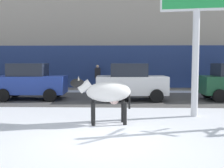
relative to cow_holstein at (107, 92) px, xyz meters
name	(u,v)px	position (x,y,z in m)	size (l,w,h in m)	color
ground_plane	(108,141)	(0.14, -1.94, -1.00)	(120.00, 120.00, 0.00)	white
road_strip	(115,99)	(0.14, 5.87, -1.00)	(60.00, 5.60, 0.01)	#514F4C
building_facade	(117,2)	(0.14, 13.04, 5.48)	(44.00, 6.10, 13.00)	#A39989
cow_holstein	(107,92)	(0.00, 0.00, 0.00)	(1.93, 0.80, 1.54)	silver
car_blue_hatchback	(31,82)	(-4.21, 5.47, -0.07)	(3.55, 2.01, 1.86)	#233D9E
car_white_hatchback	(131,82)	(0.94, 5.35, -0.07)	(3.55, 2.01, 1.86)	white
pedestrian_far_left	(98,78)	(-1.07, 9.24, -0.12)	(0.36, 0.24, 1.73)	#282833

